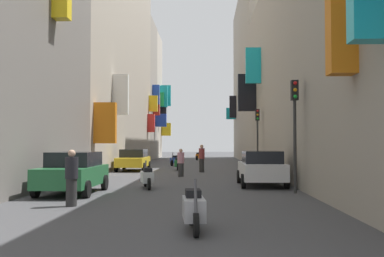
{
  "coord_description": "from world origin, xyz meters",
  "views": [
    {
      "loc": [
        1.36,
        -2.87,
        1.84
      ],
      "look_at": [
        0.54,
        20.85,
        2.64
      ],
      "focal_mm": 42.28,
      "sensor_mm": 36.0,
      "label": 1
    }
  ],
  "objects": [
    {
      "name": "building_left_mid_b",
      "position": [
        -7.98,
        50.37,
        8.18
      ],
      "size": [
        7.37,
        6.79,
        16.38
      ],
      "color": "gray",
      "rests_on": "ground"
    },
    {
      "name": "parked_car_green",
      "position": [
        -3.61,
        13.73,
        0.8
      ],
      "size": [
        1.95,
        4.04,
        1.53
      ],
      "color": "#236638",
      "rests_on": "ground"
    },
    {
      "name": "pedestrian_crossing",
      "position": [
        0.98,
        26.46,
        0.89
      ],
      "size": [
        0.48,
        0.48,
        1.78
      ],
      "color": "#2B2B2B",
      "rests_on": "ground"
    },
    {
      "name": "parked_car_yellow",
      "position": [
        -3.72,
        27.97,
        0.77
      ],
      "size": [
        1.99,
        4.22,
        1.46
      ],
      "color": "gold",
      "rests_on": "ground"
    },
    {
      "name": "scooter_black",
      "position": [
        3.67,
        24.76,
        0.46
      ],
      "size": [
        0.79,
        1.8,
        1.13
      ],
      "color": "black",
      "rests_on": "ground"
    },
    {
      "name": "building_right_mid_a",
      "position": [
        7.99,
        26.71,
        6.1
      ],
      "size": [
        7.36,
        19.22,
        12.2
      ],
      "color": "#9E9384",
      "rests_on": "ground"
    },
    {
      "name": "scooter_blue",
      "position": [
        -1.39,
        35.04,
        0.46
      ],
      "size": [
        0.73,
        1.85,
        1.13
      ],
      "color": "#2D4CAD",
      "rests_on": "ground"
    },
    {
      "name": "traffic_light_far_corner",
      "position": [
        4.62,
        14.04,
        2.87
      ],
      "size": [
        0.26,
        0.34,
        4.21
      ],
      "color": "#2D2D2D",
      "rests_on": "ground"
    },
    {
      "name": "scooter_white",
      "position": [
        -1.13,
        15.72,
        0.46
      ],
      "size": [
        0.71,
        1.95,
        1.13
      ],
      "color": "silver",
      "rests_on": "ground"
    },
    {
      "name": "scooter_silver",
      "position": [
        1.07,
        6.73,
        0.46
      ],
      "size": [
        0.55,
        1.87,
        1.13
      ],
      "color": "#ADADB2",
      "rests_on": "ground"
    },
    {
      "name": "building_left_mid_c",
      "position": [
        -7.96,
        56.88,
        8.09
      ],
      "size": [
        7.33,
        6.24,
        16.21
      ],
      "color": "#B2A899",
      "rests_on": "ground"
    },
    {
      "name": "pedestrian_near_left",
      "position": [
        -2.64,
        10.33,
        0.83
      ],
      "size": [
        0.4,
        0.4,
        1.66
      ],
      "color": "#282828",
      "rests_on": "ground"
    },
    {
      "name": "scooter_green",
      "position": [
        -0.74,
        28.8,
        0.46
      ],
      "size": [
        0.5,
        1.87,
        1.13
      ],
      "color": "#287F3D",
      "rests_on": "ground"
    },
    {
      "name": "traffic_light_near_corner",
      "position": [
        4.64,
        26.84,
        2.81
      ],
      "size": [
        0.26,
        0.34,
        4.12
      ],
      "color": "#2D2D2D",
      "rests_on": "ground"
    },
    {
      "name": "ground_plane",
      "position": [
        0.0,
        30.0,
        0.0
      ],
      "size": [
        140.0,
        140.0,
        0.0
      ],
      "primitive_type": "plane",
      "color": "#424244"
    },
    {
      "name": "parked_car_white",
      "position": [
        3.72,
        17.04,
        0.79
      ],
      "size": [
        1.96,
        3.97,
        1.52
      ],
      "color": "white",
      "rests_on": "ground"
    },
    {
      "name": "building_right_mid_b",
      "position": [
        8.0,
        48.16,
        9.55
      ],
      "size": [
        7.21,
        23.69,
        19.1
      ],
      "color": "#9E9384",
      "rests_on": "ground"
    },
    {
      "name": "pedestrian_near_right",
      "position": [
        -0.13,
        22.38,
        0.77
      ],
      "size": [
        0.46,
        0.46,
        1.56
      ],
      "color": "#303030",
      "rests_on": "ground"
    },
    {
      "name": "building_left_mid_a",
      "position": [
        -8.0,
        34.15,
        9.81
      ],
      "size": [
        7.23,
        25.64,
        19.63
      ],
      "color": "#9E9384",
      "rests_on": "ground"
    },
    {
      "name": "scooter_orange",
      "position": [
        0.42,
        48.14,
        0.46
      ],
      "size": [
        0.81,
        1.83,
        1.13
      ],
      "color": "orange",
      "rests_on": "ground"
    }
  ]
}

